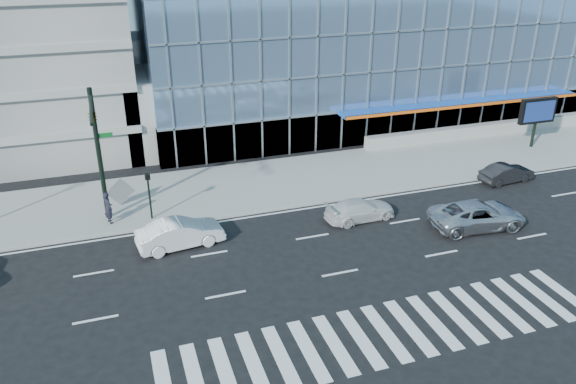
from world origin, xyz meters
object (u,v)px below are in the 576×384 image
traffic_signal (95,130)px  silver_suv (478,215)px  dark_sedan (507,173)px  pedestrian (108,208)px  white_suv (360,210)px  marquee_sign (538,112)px  ped_signal_post (149,189)px  tilted_panel (120,192)px  white_sedan (180,233)px

traffic_signal → silver_suv: (20.62, -6.57, -5.38)m
dark_sedan → pedestrian: size_ratio=2.01×
white_suv → silver_suv: bearing=-121.7°
marquee_sign → traffic_signal: bearing=-174.1°
marquee_sign → pedestrian: size_ratio=2.03×
pedestrian → ped_signal_post: bearing=-118.4°
tilted_panel → silver_suv: bearing=-34.4°
marquee_sign → pedestrian: marquee_sign is taller
ped_signal_post → dark_sedan: 24.25m
white_sedan → marquee_sign: bearing=-84.2°
traffic_signal → marquee_sign: traffic_signal is taller
ped_signal_post → white_sedan: 4.01m
traffic_signal → silver_suv: bearing=-17.7°
traffic_signal → pedestrian: (0.08, 0.66, -5.03)m
white_suv → white_sedan: (-10.80, 0.24, 0.15)m
marquee_sign → pedestrian: (-32.92, -2.76, -1.93)m
white_suv → pedestrian: (-14.43, 4.11, 0.50)m
traffic_signal → white_suv: 15.90m
tilted_panel → white_sedan: bearing=-74.1°
tilted_panel → white_suv: bearing=-33.8°
ped_signal_post → pedestrian: size_ratio=1.52×
silver_suv → white_sedan: size_ratio=1.19×
silver_suv → tilted_panel: 21.90m
silver_suv → dark_sedan: size_ratio=1.43×
white_sedan → dark_sedan: bearing=-92.9°
marquee_sign → tilted_panel: bearing=-179.1°
marquee_sign → silver_suv: 16.07m
traffic_signal → white_sedan: traffic_signal is taller
marquee_sign → white_suv: marquee_sign is taller
white_suv → white_sedan: 10.81m
traffic_signal → pedestrian: traffic_signal is taller
ped_signal_post → tilted_panel: (-1.60, 2.55, -1.08)m
white_suv → dark_sedan: 12.26m
white_sedan → tilted_panel: size_ratio=3.67×
marquee_sign → pedestrian: bearing=-175.2°
silver_suv → white_sedan: silver_suv is taller
ped_signal_post → marquee_sign: bearing=5.7°
silver_suv → dark_sedan: bearing=-44.7°
traffic_signal → white_sedan: size_ratio=1.68×
white_sedan → dark_sedan: (22.92, 1.64, -0.13)m
white_sedan → silver_suv: bearing=-108.3°
dark_sedan → marquee_sign: bearing=-57.2°
marquee_sign → tilted_panel: marquee_sign is taller
ped_signal_post → tilted_panel: 3.20m
ped_signal_post → dark_sedan: (24.13, -1.94, -1.49)m
pedestrian → tilted_panel: (0.82, 2.27, -0.07)m
tilted_panel → pedestrian: bearing=-118.4°
white_suv → dark_sedan: size_ratio=1.11×
traffic_signal → tilted_panel: (0.89, 2.93, -5.10)m
ped_signal_post → marquee_sign: size_ratio=0.75×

